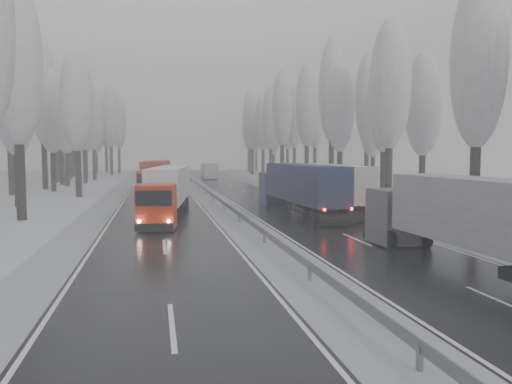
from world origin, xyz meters
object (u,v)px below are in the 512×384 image
object	(u,v)px
truck_grey_tarp	(483,219)
truck_red_red	(156,175)
truck_blue_box	(299,186)
truck_cream_box	(328,184)
box_truck_distant	(209,171)
truck_red_white	(168,188)

from	to	relation	value
truck_grey_tarp	truck_red_red	bearing A→B (deg)	104.38
truck_blue_box	truck_cream_box	bearing A→B (deg)	27.68
truck_grey_tarp	box_truck_distant	world-z (taller)	truck_grey_tarp
box_truck_distant	truck_blue_box	bearing A→B (deg)	-90.15
truck_red_white	truck_cream_box	bearing A→B (deg)	11.49
truck_blue_box	truck_red_white	world-z (taller)	truck_blue_box
truck_red_red	truck_red_white	bearing A→B (deg)	-82.08
truck_cream_box	truck_blue_box	bearing A→B (deg)	-148.92
box_truck_distant	truck_red_white	xyz separation A→B (m)	(-9.04, -55.50, 0.67)
truck_blue_box	box_truck_distant	world-z (taller)	truck_blue_box
truck_grey_tarp	truck_cream_box	distance (m)	21.68
truck_grey_tarp	truck_cream_box	world-z (taller)	truck_cream_box
truck_red_white	truck_red_red	xyz separation A→B (m)	(-0.90, 21.66, 0.08)
truck_grey_tarp	truck_red_white	distance (m)	23.77
truck_grey_tarp	truck_blue_box	bearing A→B (deg)	92.65
truck_red_red	truck_blue_box	bearing A→B (deg)	-58.58
truck_grey_tarp	truck_red_white	size ratio (longest dim) A/B	1.02
truck_red_white	truck_red_red	size ratio (longest dim) A/B	0.97
truck_blue_box	truck_red_white	distance (m)	10.02
truck_blue_box	box_truck_distant	distance (m)	56.30
truck_grey_tarp	truck_red_white	bearing A→B (deg)	117.23
box_truck_distant	truck_red_white	size ratio (longest dim) A/B	0.54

